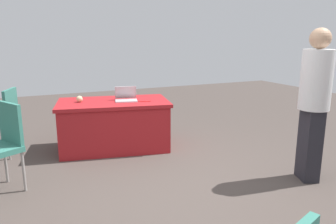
# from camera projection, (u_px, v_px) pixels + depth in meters

# --- Properties ---
(ground_plane) EXTENTS (14.40, 14.40, 0.00)m
(ground_plane) POSITION_uv_depth(u_px,v_px,m) (180.00, 196.00, 3.45)
(ground_plane) COLOR #4C423D
(table_foreground) EXTENTS (1.77, 1.23, 0.73)m
(table_foreground) POSITION_uv_depth(u_px,v_px,m) (114.00, 124.00, 4.90)
(table_foreground) COLOR #AD1E23
(table_foreground) RESTS_ON ground
(chair_tucked_left) EXTENTS (0.56, 0.56, 0.95)m
(chair_tucked_left) POSITION_uv_depth(u_px,v_px,m) (3.00, 118.00, 4.55)
(chair_tucked_left) COLOR #9E9993
(chair_tucked_left) RESTS_ON ground
(chair_by_pillar) EXTENTS (0.60, 0.60, 0.96)m
(chair_by_pillar) POSITION_uv_depth(u_px,v_px,m) (1.00, 142.00, 3.47)
(chair_by_pillar) COLOR #9E9993
(chair_by_pillar) RESTS_ON ground
(person_attendee_browsing) EXTENTS (0.44, 0.44, 1.75)m
(person_attendee_browsing) POSITION_uv_depth(u_px,v_px,m) (314.00, 98.00, 3.67)
(person_attendee_browsing) COLOR #26262D
(person_attendee_browsing) RESTS_ON ground
(laptop_silver) EXTENTS (0.38, 0.36, 0.21)m
(laptop_silver) POSITION_uv_depth(u_px,v_px,m) (126.00, 98.00, 4.84)
(laptop_silver) COLOR silver
(laptop_silver) RESTS_ON table_foreground
(yarn_ball) EXTENTS (0.09, 0.09, 0.09)m
(yarn_ball) POSITION_uv_depth(u_px,v_px,m) (79.00, 99.00, 4.73)
(yarn_ball) COLOR beige
(yarn_ball) RESTS_ON table_foreground
(scissors_red) EXTENTS (0.18, 0.09, 0.01)m
(scissors_red) POSITION_uv_depth(u_px,v_px,m) (144.00, 101.00, 4.78)
(scissors_red) COLOR red
(scissors_red) RESTS_ON table_foreground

